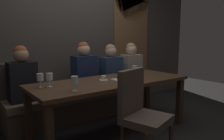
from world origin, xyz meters
name	(u,v)px	position (x,y,z in m)	size (l,w,h in m)	color
ground	(112,132)	(0.00, 0.00, 0.00)	(9.00, 9.00, 0.00)	black
back_wall_tiled	(71,27)	(0.00, 1.22, 1.50)	(6.00, 0.12, 3.00)	#423D38
arched_door	(131,35)	(1.35, 1.15, 1.36)	(0.90, 0.05, 2.55)	brown
dining_table	(112,86)	(0.00, 0.00, 0.65)	(2.20, 0.84, 0.74)	#412B1C
banquette_bench	(87,104)	(0.00, 0.70, 0.23)	(2.50, 0.44, 0.45)	#4A3C2E
chair_near_side	(140,109)	(-0.17, -0.72, 0.56)	(0.55, 0.55, 0.98)	#4C3321
diner_redhead	(22,75)	(-0.98, 0.72, 0.81)	(0.36, 0.24, 0.76)	black
diner_bearded	(84,68)	(-0.04, 0.70, 0.83)	(0.36, 0.24, 0.80)	#192342
diner_far_end	(111,67)	(0.47, 0.67, 0.80)	(0.36, 0.24, 0.75)	navy
diner_near_end	(131,65)	(0.95, 0.69, 0.81)	(0.36, 0.24, 0.77)	#9E9384
wine_glass_near_left	(49,77)	(-0.83, 0.12, 0.86)	(0.08, 0.08, 0.16)	silver
wine_glass_near_right	(40,78)	(-0.93, 0.15, 0.85)	(0.08, 0.08, 0.16)	silver
wine_glass_center_back	(135,69)	(0.43, 0.01, 0.85)	(0.08, 0.08, 0.16)	silver
wine_glass_far_left	(75,81)	(-0.69, -0.25, 0.85)	(0.08, 0.08, 0.16)	silver
espresso_cup	(104,78)	(-0.10, 0.06, 0.77)	(0.12, 0.12, 0.06)	white
dessert_plate	(120,79)	(0.10, -0.05, 0.75)	(0.19, 0.19, 0.05)	white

